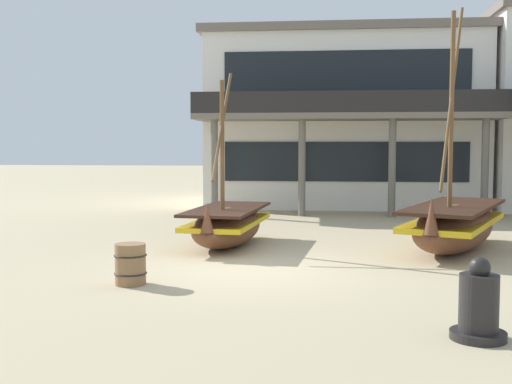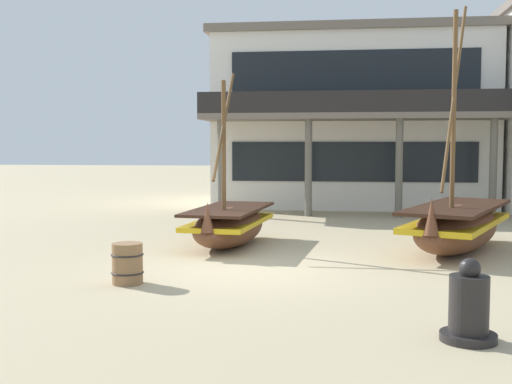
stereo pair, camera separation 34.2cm
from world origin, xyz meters
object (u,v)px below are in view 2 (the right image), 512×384
at_px(fishing_boat_near_left, 229,224).
at_px(capstan_winch, 469,308).
at_px(wooden_barrel, 127,264).
at_px(harbor_building_main, 351,120).
at_px(fishing_boat_centre_large, 457,225).

distance_m(fishing_boat_near_left, capstan_winch, 7.93).
distance_m(wooden_barrel, harbor_building_main, 16.56).
bearing_deg(fishing_boat_near_left, wooden_barrel, -103.39).
relative_size(fishing_boat_centre_large, harbor_building_main, 0.51).
xyz_separation_m(capstan_winch, wooden_barrel, (-5.13, 2.53, -0.05)).
height_order(wooden_barrel, harbor_building_main, harbor_building_main).
distance_m(fishing_boat_centre_large, capstan_winch, 6.77).
height_order(capstan_winch, harbor_building_main, harbor_building_main).
relative_size(fishing_boat_centre_large, capstan_winch, 5.35).
height_order(fishing_boat_near_left, harbor_building_main, harbor_building_main).
distance_m(fishing_boat_centre_large, harbor_building_main, 12.14).
height_order(fishing_boat_centre_large, capstan_winch, fishing_boat_centre_large).
xyz_separation_m(wooden_barrel, harbor_building_main, (4.01, 15.78, 3.03)).
xyz_separation_m(fishing_boat_centre_large, capstan_winch, (-1.03, -6.69, -0.18)).
relative_size(fishing_boat_near_left, harbor_building_main, 0.38).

